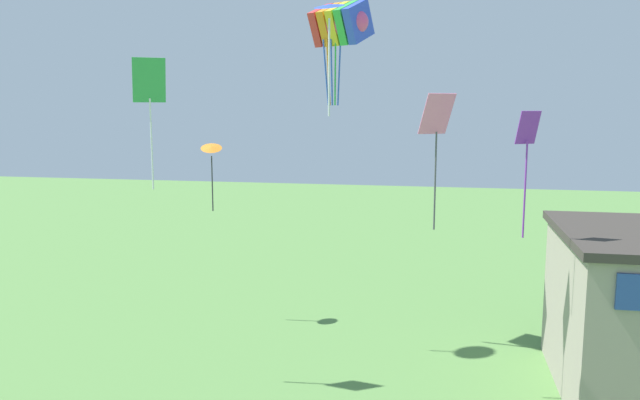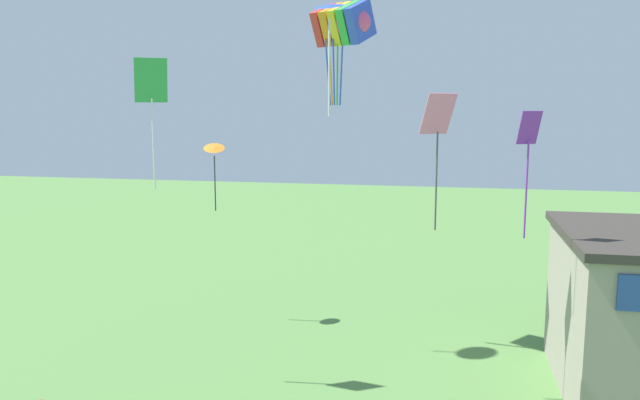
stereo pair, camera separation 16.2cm
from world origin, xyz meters
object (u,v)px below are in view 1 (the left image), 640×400
object	(u,v)px
kite_green_diamond	(150,94)
kite_pink_diamond	(437,130)
kite_purple_streamer	(527,150)
kite_blue_delta	(329,15)
kite_orange_delta	(211,152)
kite_rainbow_parafoil	(341,24)

from	to	relation	value
kite_green_diamond	kite_pink_diamond	xyz separation A→B (m)	(8.27, 0.49, -1.01)
kite_purple_streamer	kite_green_diamond	xyz separation A→B (m)	(-10.62, 0.01, 1.50)
kite_blue_delta	kite_green_diamond	bearing A→B (deg)	159.32
kite_green_diamond	kite_blue_delta	bearing A→B (deg)	-20.68
kite_orange_delta	kite_purple_streamer	size ratio (longest dim) A/B	0.79
kite_rainbow_parafoil	kite_purple_streamer	distance (m)	8.19
kite_rainbow_parafoil	kite_orange_delta	world-z (taller)	kite_rainbow_parafoil
kite_green_diamond	kite_pink_diamond	size ratio (longest dim) A/B	1.01
kite_purple_streamer	kite_blue_delta	xyz separation A→B (m)	(-4.90, -2.15, 3.27)
kite_rainbow_parafoil	kite_green_diamond	size ratio (longest dim) A/B	0.92
kite_rainbow_parafoil	kite_pink_diamond	size ratio (longest dim) A/B	0.93
kite_pink_diamond	kite_green_diamond	bearing A→B (deg)	-176.62
kite_orange_delta	kite_green_diamond	size ratio (longest dim) A/B	0.69
kite_pink_diamond	kite_blue_delta	bearing A→B (deg)	-133.85
kite_green_diamond	kite_pink_diamond	distance (m)	8.34
kite_rainbow_parafoil	kite_blue_delta	distance (m)	6.63
kite_blue_delta	kite_orange_delta	bearing A→B (deg)	127.88
kite_orange_delta	kite_blue_delta	xyz separation A→B (m)	(5.99, -7.70, 3.85)
kite_blue_delta	kite_pink_diamond	distance (m)	4.61
kite_purple_streamer	kite_green_diamond	bearing A→B (deg)	179.97
kite_blue_delta	kite_pink_diamond	bearing A→B (deg)	46.15
kite_orange_delta	kite_blue_delta	world-z (taller)	kite_blue_delta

